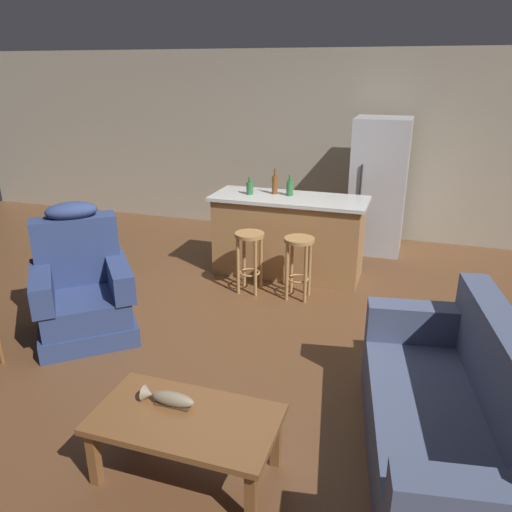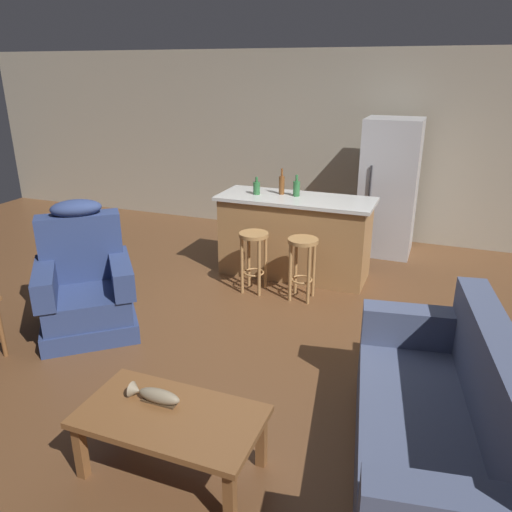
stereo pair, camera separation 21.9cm
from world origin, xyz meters
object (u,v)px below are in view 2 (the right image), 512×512
Objects in this scene: bar_stool_left at (254,251)px; bar_stool_right at (302,258)px; couch at (442,429)px; refrigerator at (389,188)px; bottle_short_amber at (296,188)px; kitchen_island at (295,236)px; bottle_tall_green at (257,188)px; coffee_table at (171,422)px; fish_figurine at (155,395)px; bottle_wine_dark at (282,185)px; recliner_near_lamp at (86,286)px.

bar_stool_left and bar_stool_right have the same top height.
couch is 4.07m from refrigerator.
couch is at bearing -57.89° from bottle_short_amber.
kitchen_island is 1.02× the size of refrigerator.
bar_stool_left is at bearing -55.65° from couch.
bottle_tall_green is (-1.37, -1.22, 0.15)m from refrigerator.
bottle_short_amber reaches higher than coffee_table.
bottle_tall_green is at bearing -60.10° from couch.
bar_stool_right is (-1.47, 2.12, 0.13)m from couch.
bottle_wine_dark is (-0.29, 3.31, 0.60)m from fish_figurine.
bottle_wine_dark reaches higher than bottle_tall_green.
bar_stool_right is (1.73, 1.33, 0.05)m from recliner_near_lamp.
fish_figurine is at bearing 10.78° from recliner_near_lamp.
bottle_tall_green is (-0.47, -0.03, 0.55)m from kitchen_island.
coffee_table is 4.57m from refrigerator.
bar_stool_left is at bearing -122.68° from refrigerator.
bottle_short_amber is at bearing 101.91° from kitchen_island.
bottle_wine_dark reaches higher than coffee_table.
refrigerator reaches higher than bottle_tall_green.
kitchen_island reaches higher than fish_figurine.
bottle_tall_green is at bearing 113.25° from recliner_near_lamp.
bottle_tall_green is at bearing -157.49° from bottle_wine_dark.
coffee_table is 3.65× the size of bottle_wine_dark.
refrigerator is 1.85m from bottle_tall_green.
bottle_short_amber is at bearing -8.24° from bottle_wine_dark.
bottle_short_amber reaches higher than bar_stool_right.
bottle_tall_green reaches higher than bar_stool_left.
bottle_short_amber reaches higher than bottle_tall_green.
recliner_near_lamp is 2.25m from bottle_tall_green.
kitchen_island is at bearing 66.65° from bar_stool_left.
bar_stool_right is (0.04, 2.66, 0.11)m from coffee_table.
bar_stool_left is (-0.36, 2.59, 0.01)m from fish_figurine.
refrigerator is at bearing 103.40° from recliner_near_lamp.
bottle_short_amber is (-1.76, 2.81, 0.70)m from couch.
kitchen_island is at bearing 94.06° from coffee_table.
fish_figurine is at bearing -85.05° from bottle_wine_dark.
bar_stool_right is 1.05m from bottle_wine_dark.
bar_stool_right is 0.39× the size of refrigerator.
bar_stool_left is at bearing -110.59° from bottle_short_amber.
kitchen_island is 2.65× the size of bar_stool_right.
bottle_wine_dark is (-0.43, 3.38, 0.70)m from coffee_table.
bottle_short_amber is at bearing 94.21° from coffee_table.
fish_figurine is 0.28× the size of recliner_near_lamp.
refrigerator is at bearing -87.19° from couch.
kitchen_island reaches higher than coffee_table.
bottle_wine_dark is at bearing 94.95° from fish_figurine.
bar_stool_right is at bearing -66.18° from kitchen_island.
recliner_near_lamp is 1.76× the size of bar_stool_right.
recliner_near_lamp is at bearing -116.81° from bottle_tall_green.
couch is at bearing 36.23° from recliner_near_lamp.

